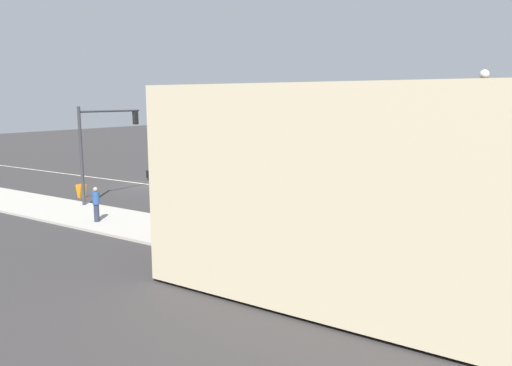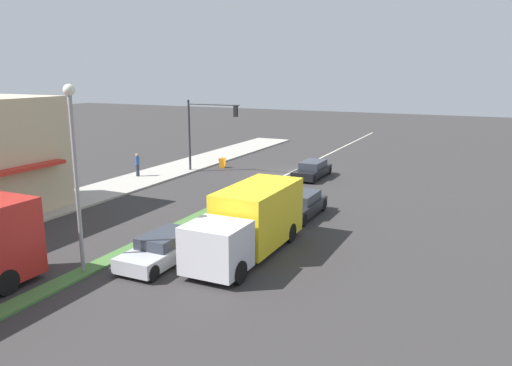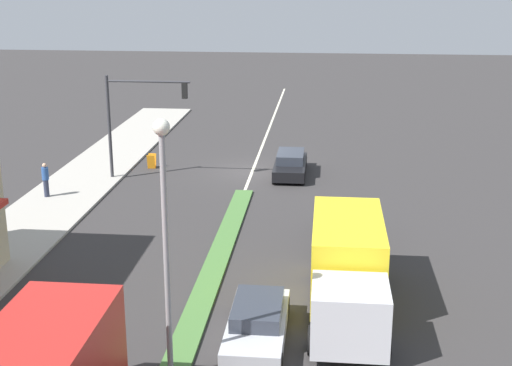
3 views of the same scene
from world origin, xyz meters
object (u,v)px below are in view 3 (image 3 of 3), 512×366
(warning_aframe_sign, at_px, (152,161))
(suv_black, at_px, (290,164))
(delivery_truck, at_px, (348,268))
(pedestrian, at_px, (46,179))
(street_lamp, at_px, (165,220))
(sedan_silver, at_px, (257,323))
(sedan_dark, at_px, (344,226))
(traffic_signal_main, at_px, (134,110))

(warning_aframe_sign, bearing_deg, suv_black, 176.37)
(delivery_truck, bearing_deg, pedestrian, -36.00)
(street_lamp, relative_size, pedestrian, 4.24)
(street_lamp, relative_size, sedan_silver, 1.64)
(pedestrian, height_order, sedan_dark, pedestrian)
(pedestrian, bearing_deg, sedan_silver, 132.03)
(street_lamp, height_order, warning_aframe_sign, street_lamp)
(traffic_signal_main, relative_size, sedan_silver, 1.25)
(traffic_signal_main, distance_m, sedan_silver, 19.34)
(pedestrian, xyz_separation_m, suv_black, (-11.97, -5.69, -0.43))
(street_lamp, bearing_deg, delivery_truck, -135.19)
(warning_aframe_sign, bearing_deg, sedan_silver, 112.56)
(traffic_signal_main, bearing_deg, delivery_truck, 127.33)
(street_lamp, distance_m, sedan_silver, 5.30)
(street_lamp, height_order, sedan_silver, street_lamp)
(sedan_dark, bearing_deg, warning_aframe_sign, -44.00)
(pedestrian, bearing_deg, sedan_dark, 163.71)
(street_lamp, distance_m, delivery_truck, 7.79)
(suv_black, bearing_deg, pedestrian, 25.43)
(traffic_signal_main, bearing_deg, street_lamp, 107.39)
(sedan_silver, distance_m, sedan_dark, 9.39)
(sedan_dark, bearing_deg, pedestrian, -16.29)
(traffic_signal_main, bearing_deg, sedan_dark, 143.69)
(traffic_signal_main, distance_m, delivery_truck, 18.51)
(street_lamp, bearing_deg, warning_aframe_sign, -74.93)
(pedestrian, distance_m, delivery_truck, 18.27)
(delivery_truck, relative_size, sedan_dark, 1.76)
(pedestrian, distance_m, sedan_silver, 17.89)
(traffic_signal_main, xyz_separation_m, pedestrian, (3.65, 3.86, -2.86))
(traffic_signal_main, distance_m, pedestrian, 6.03)
(sedan_silver, bearing_deg, sedan_dark, -107.34)
(warning_aframe_sign, height_order, sedan_silver, sedan_silver)
(sedan_silver, bearing_deg, street_lamp, 47.66)
(pedestrian, distance_m, warning_aframe_sign, 7.34)
(street_lamp, xyz_separation_m, suv_black, (-2.20, -21.39, -4.17))
(street_lamp, bearing_deg, traffic_signal_main, -72.61)
(traffic_signal_main, bearing_deg, sedan_silver, 115.91)
(traffic_signal_main, xyz_separation_m, sedan_silver, (-8.32, 17.14, -3.29))
(suv_black, bearing_deg, sedan_dark, 105.63)
(street_lamp, relative_size, warning_aframe_sign, 8.80)
(sedan_dark, bearing_deg, delivery_truck, 90.00)
(sedan_dark, bearing_deg, street_lamp, 66.28)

